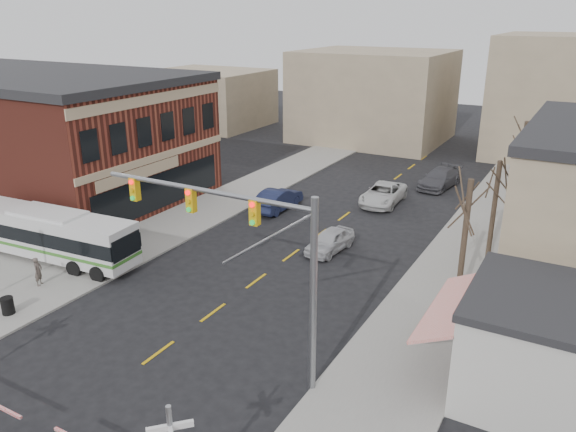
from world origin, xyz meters
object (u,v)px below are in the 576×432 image
object	(u,v)px
transit_bus	(51,234)
trash_bin	(8,306)
traffic_signal_mast	(250,242)
car_c	(383,194)
car_a	(330,241)
car_d	(440,178)
pedestrian_near	(38,271)
car_b	(278,199)
pedestrian_far	(71,246)

from	to	relation	value
transit_bus	trash_bin	distance (m)	6.75
traffic_signal_mast	car_c	distance (m)	23.83
trash_bin	car_a	distance (m)	18.14
car_d	pedestrian_near	bearing A→B (deg)	-107.96
transit_bus	pedestrian_near	world-z (taller)	transit_bus
traffic_signal_mast	pedestrian_near	distance (m)	14.95
traffic_signal_mast	car_b	world-z (taller)	traffic_signal_mast
car_a	traffic_signal_mast	bearing A→B (deg)	-73.18
car_c	traffic_signal_mast	bearing A→B (deg)	-85.17
transit_bus	trash_bin	bearing A→B (deg)	-57.47
car_c	pedestrian_far	xyz separation A→B (m)	(-12.51, -19.21, 0.14)
trash_bin	car_a	size ratio (longest dim) A/B	0.21
pedestrian_far	car_b	bearing A→B (deg)	41.61
car_d	pedestrian_far	distance (m)	29.81
transit_bus	car_a	size ratio (longest dim) A/B	2.83
car_a	car_d	distance (m)	17.00
car_a	car_c	size ratio (longest dim) A/B	0.74
car_b	transit_bus	bearing A→B (deg)	64.41
transit_bus	traffic_signal_mast	xyz separation A→B (m)	(16.42, -3.44, 4.06)
car_a	pedestrian_near	bearing A→B (deg)	-128.20
car_c	car_b	bearing A→B (deg)	-143.18
car_a	pedestrian_near	size ratio (longest dim) A/B	2.56
traffic_signal_mast	car_d	distance (m)	29.98
traffic_signal_mast	car_b	xyz separation A→B (m)	(-9.27, 17.93, -4.92)
car_a	pedestrian_near	world-z (taller)	pedestrian_near
trash_bin	pedestrian_near	xyz separation A→B (m)	(-1.29, 2.82, 0.37)
traffic_signal_mast	pedestrian_near	world-z (taller)	traffic_signal_mast
trash_bin	pedestrian_far	size ratio (longest dim) A/B	0.55
transit_bus	car_c	bearing A→B (deg)	55.43
car_a	car_d	bearing A→B (deg)	87.87
pedestrian_near	pedestrian_far	distance (m)	3.50
transit_bus	trash_bin	xyz separation A→B (m)	(3.58, -5.61, -1.12)
car_b	car_d	world-z (taller)	car_b
pedestrian_near	pedestrian_far	bearing A→B (deg)	-2.48
traffic_signal_mast	trash_bin	distance (m)	14.02
car_d	pedestrian_far	world-z (taller)	pedestrian_far
pedestrian_near	car_b	bearing A→B (deg)	-38.82
transit_bus	pedestrian_near	size ratio (longest dim) A/B	7.24
transit_bus	pedestrian_far	bearing A→B (deg)	24.57
car_d	car_b	bearing A→B (deg)	-120.20
car_d	pedestrian_far	size ratio (longest dim) A/B	3.42
car_b	pedestrian_far	xyz separation A→B (m)	(-6.10, -14.01, 0.10)
car_d	pedestrian_far	bearing A→B (deg)	-112.83
trash_bin	car_c	world-z (taller)	car_c
car_b	pedestrian_far	world-z (taller)	pedestrian_far
traffic_signal_mast	car_d	world-z (taller)	traffic_signal_mast
car_a	car_b	distance (m)	8.54
car_d	trash_bin	bearing A→B (deg)	-103.95
transit_bus	pedestrian_far	size ratio (longest dim) A/B	7.32
traffic_signal_mast	transit_bus	bearing A→B (deg)	168.17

